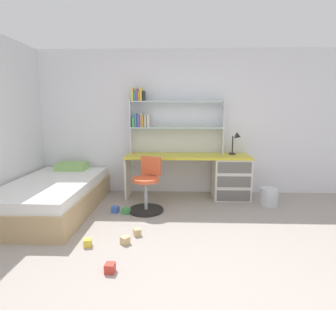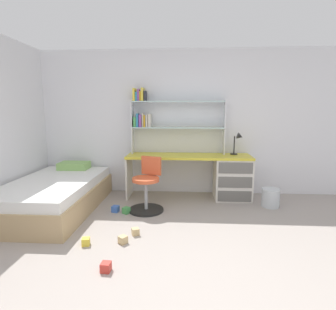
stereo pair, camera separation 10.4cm
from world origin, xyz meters
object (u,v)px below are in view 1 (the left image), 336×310
(bed_platform, at_px, (53,196))
(waste_bin, at_px, (269,197))
(toy_block_green_1, at_px, (126,211))
(toy_block_red_2, at_px, (110,268))
(bookshelf_hutch, at_px, (162,116))
(swivel_chair, at_px, (147,190))
(desk, at_px, (220,174))
(desk_lamp, at_px, (237,140))
(toy_block_natural_5, at_px, (125,240))
(toy_block_yellow_0, at_px, (88,243))
(toy_block_natural_3, at_px, (137,232))
(toy_block_blue_4, at_px, (115,209))

(bed_platform, height_order, waste_bin, bed_platform)
(waste_bin, xyz_separation_m, toy_block_green_1, (-2.19, -0.43, -0.10))
(waste_bin, bearing_deg, bed_platform, -174.07)
(waste_bin, bearing_deg, toy_block_red_2, -138.14)
(bookshelf_hutch, height_order, swivel_chair, bookshelf_hutch)
(desk, height_order, waste_bin, desk)
(bed_platform, bearing_deg, desk_lamp, 15.66)
(bed_platform, xyz_separation_m, toy_block_natural_5, (1.26, -0.97, -0.19))
(waste_bin, distance_m, toy_block_red_2, 2.78)
(desk, bearing_deg, toy_block_yellow_0, -134.20)
(toy_block_natural_5, bearing_deg, toy_block_natural_3, 64.03)
(bookshelf_hutch, bearing_deg, toy_block_natural_3, -97.29)
(toy_block_red_2, bearing_deg, toy_block_yellow_0, 127.89)
(bed_platform, distance_m, toy_block_red_2, 1.95)
(waste_bin, bearing_deg, swivel_chair, -171.78)
(toy_block_blue_4, bearing_deg, desk, 24.88)
(bookshelf_hutch, bearing_deg, desk_lamp, -3.81)
(bed_platform, bearing_deg, desk, 15.66)
(bed_platform, distance_m, toy_block_blue_4, 0.95)
(swivel_chair, height_order, bed_platform, swivel_chair)
(desk_lamp, xyz_separation_m, toy_block_yellow_0, (-1.99, -1.84, -0.95))
(bed_platform, xyz_separation_m, toy_block_blue_4, (0.93, -0.04, -0.19))
(toy_block_green_1, relative_size, toy_block_red_2, 1.03)
(toy_block_green_1, xyz_separation_m, toy_block_red_2, (0.12, -1.43, -0.00))
(swivel_chair, bearing_deg, desk_lamp, 26.60)
(bed_platform, distance_m, toy_block_yellow_0, 1.36)
(swivel_chair, distance_m, toy_block_yellow_0, 1.26)
(desk_lamp, height_order, toy_block_red_2, desk_lamp)
(toy_block_yellow_0, bearing_deg, bed_platform, 129.50)
(desk_lamp, xyz_separation_m, toy_block_natural_5, (-1.59, -1.77, -0.95))
(swivel_chair, bearing_deg, toy_block_natural_3, -91.80)
(swivel_chair, height_order, waste_bin, swivel_chair)
(toy_block_yellow_0, xyz_separation_m, toy_block_red_2, (0.37, -0.47, 0.00))
(swivel_chair, height_order, toy_block_green_1, swivel_chair)
(waste_bin, bearing_deg, toy_block_blue_4, -170.82)
(swivel_chair, distance_m, waste_bin, 1.93)
(toy_block_blue_4, bearing_deg, toy_block_natural_5, -70.58)
(toy_block_natural_3, bearing_deg, toy_block_blue_4, 121.04)
(desk_lamp, relative_size, toy_block_natural_3, 4.65)
(swivel_chair, relative_size, waste_bin, 2.83)
(bed_platform, relative_size, waste_bin, 7.22)
(bed_platform, relative_size, toy_block_yellow_0, 24.27)
(toy_block_blue_4, height_order, toy_block_natural_5, toy_block_blue_4)
(swivel_chair, relative_size, bed_platform, 0.39)
(waste_bin, xyz_separation_m, toy_block_blue_4, (-2.36, -0.38, -0.09))
(bed_platform, xyz_separation_m, toy_block_natural_3, (1.36, -0.76, -0.19))
(desk, bearing_deg, toy_block_natural_5, -127.76)
(toy_block_red_2, bearing_deg, bed_platform, 129.01)
(desk_lamp, relative_size, toy_block_yellow_0, 4.57)
(bed_platform, relative_size, toy_block_blue_4, 21.96)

